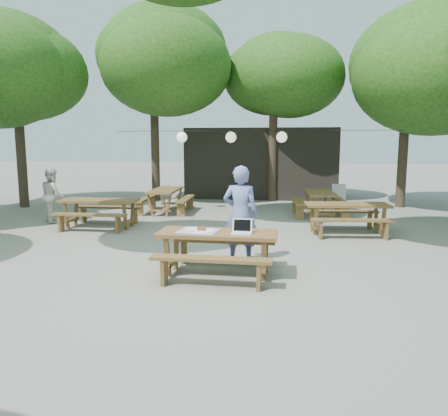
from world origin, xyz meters
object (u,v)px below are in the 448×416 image
plastic_chair (339,204)px  second_person (53,195)px  main_picnic_table (218,253)px  picnic_table_nw (100,213)px  woman (241,214)px

plastic_chair → second_person: bearing=-157.2°
second_person → main_picnic_table: bearing=-167.0°
picnic_table_nw → second_person: second_person is taller
picnic_table_nw → woman: bearing=-35.8°
main_picnic_table → picnic_table_nw: (-3.79, 3.65, 0.00)m
main_picnic_table → plastic_chair: plastic_chair is taller
main_picnic_table → plastic_chair: 7.75m
main_picnic_table → woman: woman is taller
main_picnic_table → plastic_chair: (2.74, 7.25, -0.13)m
picnic_table_nw → plastic_chair: (6.53, 3.60, -0.13)m
second_person → plastic_chair: 8.74m
woman → second_person: 6.66m
woman → second_person: bearing=-25.4°
second_person → plastic_chair: bearing=-108.9°
woman → plastic_chair: 6.88m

